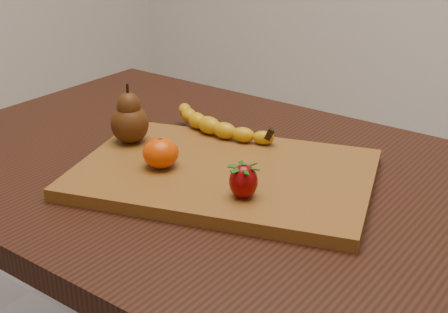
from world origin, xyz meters
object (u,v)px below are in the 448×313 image
Objects in this scene: table at (202,216)px; pear at (129,114)px; cutting_board at (224,174)px; mandarin at (161,153)px.

table is 9.97× the size of pear.
cutting_board is at bearing -21.48° from table.
mandarin is at bearing -101.75° from table.
cutting_board is at bearing 2.03° from pear.
pear is at bearing 157.12° from mandarin.
cutting_board is 8.08× the size of mandarin.
cutting_board is at bearing 33.33° from mandarin.
mandarin reaches higher than cutting_board.
pear is 0.12m from mandarin.
pear is (-0.13, -0.03, 0.17)m from table.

